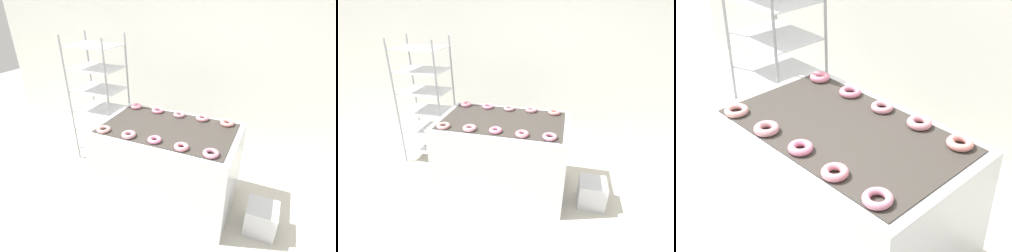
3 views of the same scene
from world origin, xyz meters
TOP-DOWN VIEW (x-y plane):
  - wall_back at (0.00, 2.12)m, footprint 8.00×0.05m
  - fryer_machine at (0.00, 0.71)m, footprint 1.52×0.93m
  - baking_rack_cart at (-1.25, 1.17)m, footprint 0.67×0.51m
  - donut_near_leftmost at (-0.59, 0.37)m, footprint 0.15×0.15m
  - donut_near_left at (-0.29, 0.37)m, footprint 0.15×0.15m
  - donut_near_center at (-0.00, 0.39)m, footprint 0.14×0.14m
  - donut_near_right at (0.29, 0.37)m, footprint 0.14×0.14m
  - donut_near_rightmost at (0.57, 0.38)m, footprint 0.15×0.15m
  - donut_far_leftmost at (-0.59, 1.05)m, footprint 0.14×0.14m
  - donut_far_left at (-0.28, 1.04)m, footprint 0.15×0.15m
  - donut_far_center at (0.00, 1.04)m, footprint 0.14×0.14m
  - donut_far_right at (0.28, 1.05)m, footprint 0.15×0.15m
  - donut_far_rightmost at (0.57, 1.04)m, footprint 0.15×0.15m

SIDE VIEW (x-z plane):
  - fryer_machine at x=0.00m, z-range 0.00..0.94m
  - baking_rack_cart at x=-1.25m, z-range 0.02..1.80m
  - donut_near_leftmost at x=-0.59m, z-range 0.94..0.98m
  - donut_far_center at x=0.00m, z-range 0.94..0.98m
  - donut_far_left at x=-0.28m, z-range 0.94..0.98m
  - donut_near_rightmost at x=0.57m, z-range 0.94..0.98m
  - donut_near_center at x=0.00m, z-range 0.94..0.98m
  - donut_near_right at x=0.29m, z-range 0.94..0.98m
  - donut_far_rightmost at x=0.57m, z-range 0.94..0.98m
  - donut_far_right at x=0.28m, z-range 0.94..0.98m
  - donut_near_left at x=-0.29m, z-range 0.94..0.98m
  - donut_far_leftmost at x=-0.59m, z-range 0.94..0.98m
  - wall_back at x=0.00m, z-range 0.00..2.80m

